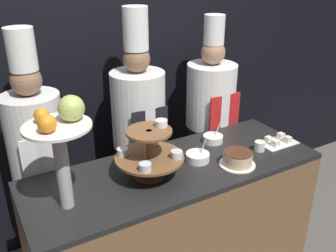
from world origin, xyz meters
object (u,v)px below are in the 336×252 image
at_px(serving_bowl_far, 213,139).
at_px(cake_round, 238,159).
at_px(cup_white, 260,146).
at_px(chef_center_left, 139,129).
at_px(chef_left, 38,156).
at_px(tiered_stand, 150,152).
at_px(fruit_pedestal, 62,134).
at_px(serving_bowl_near, 198,157).
at_px(chef_center_right, 210,116).
at_px(cake_square_tray, 278,141).

bearing_deg(serving_bowl_far, cake_round, -99.62).
bearing_deg(cup_white, chef_center_left, 134.78).
height_order(cake_round, chef_left, chef_left).
xyz_separation_m(cake_round, cup_white, (0.26, 0.08, -0.01)).
height_order(cup_white, serving_bowl_far, serving_bowl_far).
relative_size(tiered_stand, cup_white, 5.77).
xyz_separation_m(tiered_stand, chef_center_left, (0.19, 0.55, -0.11)).
height_order(fruit_pedestal, cup_white, fruit_pedestal).
bearing_deg(tiered_stand, serving_bowl_near, 1.78).
xyz_separation_m(serving_bowl_near, chef_center_right, (0.48, 0.54, -0.01)).
distance_m(tiered_stand, serving_bowl_far, 0.65).
bearing_deg(chef_center_right, tiered_stand, -147.00).
bearing_deg(tiered_stand, chef_center_right, 33.00).
distance_m(tiered_stand, cake_round, 0.59).
distance_m(tiered_stand, chef_center_right, 1.01).
bearing_deg(cake_round, cup_white, 16.99).
relative_size(tiered_stand, serving_bowl_far, 2.74).
xyz_separation_m(tiered_stand, chef_center_right, (0.84, 0.55, -0.14)).
height_order(chef_left, chef_center_right, chef_left).
relative_size(serving_bowl_near, chef_center_right, 0.09).
relative_size(fruit_pedestal, chef_center_right, 0.34).
height_order(tiered_stand, fruit_pedestal, fruit_pedestal).
relative_size(cake_square_tray, serving_bowl_far, 1.78).
xyz_separation_m(cake_square_tray, chef_center_left, (-0.82, 0.61, 0.04)).
distance_m(cake_round, serving_bowl_near, 0.26).
relative_size(chef_left, chef_center_right, 1.01).
bearing_deg(chef_center_right, serving_bowl_near, -132.15).
distance_m(cake_square_tray, serving_bowl_near, 0.65).
bearing_deg(cake_square_tray, serving_bowl_near, 173.26).
xyz_separation_m(cake_square_tray, chef_center_right, (-0.16, 0.61, 0.00)).
relative_size(cake_round, serving_bowl_far, 1.53).
bearing_deg(fruit_pedestal, chef_center_right, 23.52).
bearing_deg(tiered_stand, chef_left, 135.22).
bearing_deg(cup_white, tiered_stand, 174.17).
distance_m(fruit_pedestal, cake_round, 1.13).
xyz_separation_m(fruit_pedestal, chef_center_left, (0.70, 0.59, -0.37)).
bearing_deg(chef_left, chef_center_right, 0.00).
xyz_separation_m(cup_white, serving_bowl_near, (-0.45, 0.09, -0.01)).
height_order(serving_bowl_near, chef_center_left, chef_center_left).
xyz_separation_m(tiered_stand, fruit_pedestal, (-0.51, -0.04, 0.26)).
height_order(fruit_pedestal, serving_bowl_far, fruit_pedestal).
distance_m(cake_round, serving_bowl_far, 0.35).
bearing_deg(cake_square_tray, chef_center_right, 104.88).
bearing_deg(cake_square_tray, serving_bowl_far, 147.76).
distance_m(serving_bowl_near, chef_left, 1.05).
distance_m(tiered_stand, chef_center_left, 0.59).
height_order(cup_white, chef_center_left, chef_center_left).
height_order(cake_square_tray, serving_bowl_near, serving_bowl_near).
bearing_deg(cake_square_tray, chef_left, 158.52).
height_order(cake_round, chef_center_left, chef_center_left).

